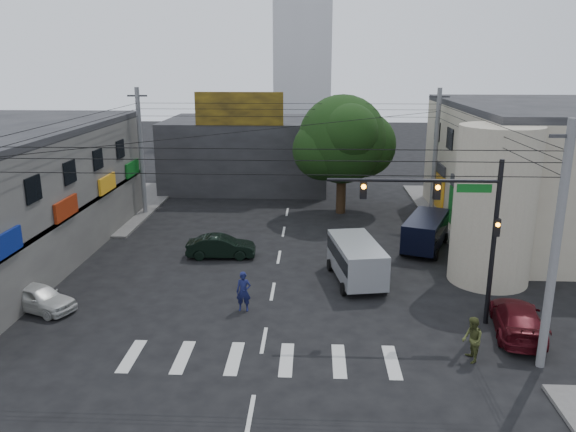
# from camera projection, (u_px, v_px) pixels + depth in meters

# --- Properties ---
(ground) EXTENTS (160.00, 160.00, 0.00)m
(ground) POSITION_uv_depth(u_px,v_px,m) (270.00, 309.00, 25.79)
(ground) COLOR black
(ground) RESTS_ON ground
(sidewalk_far_left) EXTENTS (16.00, 16.00, 0.15)m
(sidewalk_far_left) POSITION_uv_depth(u_px,v_px,m) (58.00, 205.00, 43.89)
(sidewalk_far_left) COLOR #514F4C
(sidewalk_far_left) RESTS_ON ground
(sidewalk_far_right) EXTENTS (16.00, 16.00, 0.15)m
(sidewalk_far_right) POSITION_uv_depth(u_px,v_px,m) (526.00, 210.00, 42.28)
(sidewalk_far_right) COLOR #514F4C
(sidewalk_far_right) RESTS_ON ground
(building_right) EXTENTS (14.00, 18.00, 8.00)m
(building_right) POSITION_uv_depth(u_px,v_px,m) (561.00, 172.00, 36.42)
(building_right) COLOR #9F937E
(building_right) RESTS_ON ground
(corner_column) EXTENTS (4.00, 4.00, 8.00)m
(corner_column) POSITION_uv_depth(u_px,v_px,m) (494.00, 206.00, 28.07)
(corner_column) COLOR #9F937E
(corner_column) RESTS_ON ground
(building_far) EXTENTS (14.00, 10.00, 6.00)m
(building_far) POSITION_uv_depth(u_px,v_px,m) (247.00, 153.00, 50.17)
(building_far) COLOR #232326
(building_far) RESTS_ON ground
(billboard) EXTENTS (7.00, 0.30, 2.60)m
(billboard) POSITION_uv_depth(u_px,v_px,m) (239.00, 109.00, 44.30)
(billboard) COLOR olive
(billboard) RESTS_ON building_far
(street_tree) EXTENTS (6.40, 6.40, 8.70)m
(street_tree) POSITION_uv_depth(u_px,v_px,m) (342.00, 140.00, 40.49)
(street_tree) COLOR black
(street_tree) RESTS_ON ground
(traffic_gantry) EXTENTS (7.10, 0.35, 7.20)m
(traffic_gantry) POSITION_uv_depth(u_px,v_px,m) (455.00, 216.00, 23.17)
(traffic_gantry) COLOR black
(traffic_gantry) RESTS_ON ground
(utility_pole_near_right) EXTENTS (0.32, 0.32, 9.20)m
(utility_pole_near_right) POSITION_uv_depth(u_px,v_px,m) (555.00, 250.00, 19.75)
(utility_pole_near_right) COLOR #59595B
(utility_pole_near_right) RESTS_ON ground
(utility_pole_far_left) EXTENTS (0.32, 0.32, 9.20)m
(utility_pole_far_left) POSITION_uv_depth(u_px,v_px,m) (141.00, 152.00, 40.41)
(utility_pole_far_left) COLOR #59595B
(utility_pole_far_left) RESTS_ON ground
(utility_pole_far_right) EXTENTS (0.32, 0.32, 9.20)m
(utility_pole_far_right) POSITION_uv_depth(u_px,v_px,m) (435.00, 155.00, 39.47)
(utility_pole_far_right) COLOR #59595B
(utility_pole_far_right) RESTS_ON ground
(dark_sedan) EXTENTS (1.80, 4.08, 1.29)m
(dark_sedan) POSITION_uv_depth(u_px,v_px,m) (221.00, 247.00, 32.34)
(dark_sedan) COLOR black
(dark_sedan) RESTS_ON ground
(white_compact) EXTENTS (3.98, 4.66, 1.24)m
(white_compact) POSITION_uv_depth(u_px,v_px,m) (38.00, 298.00, 25.49)
(white_compact) COLOR silver
(white_compact) RESTS_ON ground
(maroon_sedan) EXTENTS (3.51, 5.29, 1.34)m
(maroon_sedan) POSITION_uv_depth(u_px,v_px,m) (518.00, 319.00, 23.30)
(maroon_sedan) COLOR #3D080F
(maroon_sedan) RESTS_ON ground
(silver_minivan) EXTENTS (5.60, 3.73, 2.11)m
(silver_minivan) POSITION_uv_depth(u_px,v_px,m) (356.00, 262.00, 28.72)
(silver_minivan) COLOR #9B9DA2
(silver_minivan) RESTS_ON ground
(navy_van) EXTENTS (6.33, 5.33, 2.01)m
(navy_van) POSITION_uv_depth(u_px,v_px,m) (425.00, 233.00, 33.65)
(navy_van) COLOR black
(navy_van) RESTS_ON ground
(traffic_officer) EXTENTS (0.70, 0.49, 1.85)m
(traffic_officer) POSITION_uv_depth(u_px,v_px,m) (244.00, 292.00, 25.39)
(traffic_officer) COLOR #121741
(traffic_officer) RESTS_ON ground
(pedestrian_olive) EXTENTS (0.94, 0.78, 1.78)m
(pedestrian_olive) POSITION_uv_depth(u_px,v_px,m) (472.00, 340.00, 21.10)
(pedestrian_olive) COLOR #3F4520
(pedestrian_olive) RESTS_ON ground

